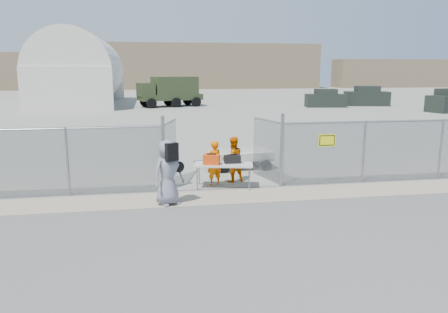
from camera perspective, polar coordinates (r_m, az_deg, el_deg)
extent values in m
plane|color=#4A4747|center=(12.92, 1.49, -6.52)|extent=(160.00, 160.00, 0.00)
cube|color=gray|center=(54.26, -7.12, 7.10)|extent=(160.00, 80.00, 0.01)
cube|color=tan|center=(13.85, 0.69, -5.24)|extent=(44.00, 1.60, 0.01)
cube|color=#F1480C|center=(14.58, -1.65, -0.39)|extent=(0.61, 0.49, 0.33)
cube|color=black|center=(14.81, 1.10, -0.34)|extent=(0.57, 0.35, 0.27)
imported|color=#DD6300|center=(15.00, -1.31, -0.87)|extent=(0.68, 0.58, 1.58)
imported|color=#DD6300|center=(15.47, 1.14, -0.39)|extent=(0.94, 0.82, 1.63)
imported|color=gray|center=(12.94, -7.32, -2.09)|extent=(1.14, 1.01, 1.95)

